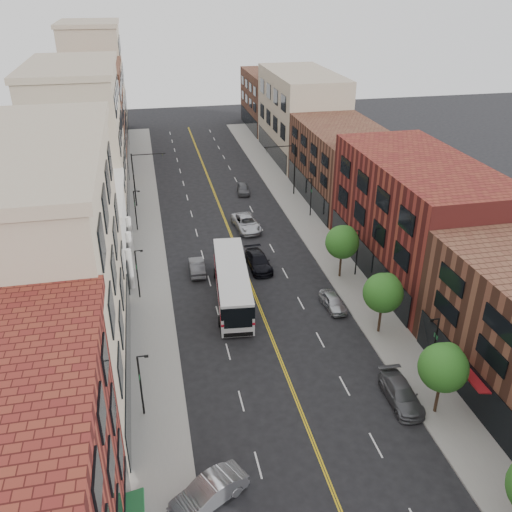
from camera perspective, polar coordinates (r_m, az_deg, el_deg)
ground at (r=36.53m, az=7.60°, el=-22.31°), size 220.00×220.00×0.00m
sidewalk_left at (r=63.32m, az=-11.39°, el=0.90°), size 4.00×110.00×0.15m
sidewalk_right at (r=66.15m, az=6.14°, el=2.50°), size 4.00×110.00×0.15m
bldg_l_tanoffice at (r=40.42m, az=-21.55°, el=-2.31°), size 10.00×22.00×18.00m
bldg_l_white at (r=58.56m, az=-18.46°, el=1.98°), size 10.00×14.00×8.00m
bldg_l_far_a at (r=72.85m, az=-17.94°, el=11.17°), size 10.00×20.00×18.00m
bldg_l_far_b at (r=92.54m, az=-16.88°, el=13.61°), size 10.00×20.00×15.00m
bldg_l_far_c at (r=109.69m, az=-16.52°, el=17.01°), size 10.00×16.00×20.00m
bldg_r_mid at (r=57.18m, az=16.48°, el=3.87°), size 10.00×22.00×12.00m
bldg_r_far_a at (r=75.40m, az=9.19°, el=9.48°), size 10.00×20.00×10.00m
bldg_r_far_b at (r=94.08m, az=4.76°, el=14.55°), size 10.00×22.00×14.00m
bldg_r_far_c at (r=113.29m, az=1.82°, el=16.04°), size 10.00×18.00×11.00m
tree_r_1 at (r=39.73m, az=19.18°, el=-10.86°), size 3.40×3.40×5.59m
tree_r_2 at (r=46.90m, az=13.30°, el=-3.65°), size 3.40×3.40×5.59m
tree_r_3 at (r=54.96m, az=9.13°, el=1.57°), size 3.40×3.40×5.59m
lamp_l_1 at (r=38.90m, az=-12.01°, el=-12.87°), size 0.81×0.55×5.05m
lamp_l_2 at (r=52.23m, az=-12.36°, el=-1.61°), size 0.81×0.55×5.05m
lamp_l_3 at (r=66.75m, az=-12.56°, el=4.92°), size 0.81×0.55×5.05m
lamp_r_1 at (r=43.76m, az=18.25°, el=-8.67°), size 0.81×0.55×5.05m
lamp_r_2 at (r=55.95m, az=10.57°, el=0.61°), size 0.81×0.55×5.05m
lamp_r_3 at (r=69.69m, az=5.78°, el=6.42°), size 0.81×0.55×5.05m
signal_mast_left at (r=73.68m, az=-12.22°, el=8.49°), size 4.49×0.18×7.20m
signal_mast_right at (r=76.19m, az=3.56°, el=9.68°), size 4.49×0.18×7.20m
city_bus at (r=51.46m, az=-2.53°, el=-2.68°), size 4.08×13.41×3.40m
car_angle_b at (r=34.76m, az=-4.98°, el=-23.52°), size 5.08×3.78×1.60m
car_parked_mid at (r=41.96m, az=15.04°, el=-13.82°), size 2.20×5.07×1.45m
car_parked_far at (r=51.24m, az=8.11°, el=-4.79°), size 1.92×4.10×1.36m
car_lane_behind at (r=56.95m, az=-6.23°, el=-1.12°), size 1.61×4.37×1.43m
car_lane_a at (r=57.52m, az=0.25°, el=-0.57°), size 2.46×5.46×1.55m
car_lane_b at (r=66.49m, az=-1.03°, el=3.49°), size 3.23×6.10×1.63m
car_lane_c at (r=78.07m, az=-1.37°, el=7.10°), size 2.04×4.21×1.39m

